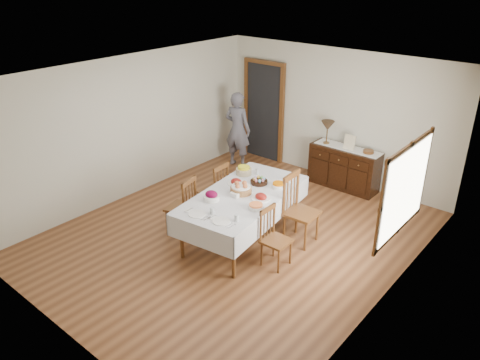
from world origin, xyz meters
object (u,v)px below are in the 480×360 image
Objects in this scene: chair_left_near at (183,205)px; chair_right_far at (299,208)px; dining_table at (243,199)px; chair_left_far at (216,189)px; person at (238,127)px; table_lamp at (328,126)px; sideboard at (344,168)px; chair_right_near at (274,237)px.

chair_right_far reaches higher than chair_left_near.
dining_table is 0.91m from chair_left_far.
person is 1.96m from table_lamp.
table_lamp is at bearing -175.56° from sideboard.
table_lamp reaches higher than chair_right_far.
chair_left_far is 1.73m from chair_right_near.
chair_left_far is at bearing 94.55° from chair_right_far.
chair_left_near is 0.72× the size of sideboard.
chair_left_far is at bearing 70.96° from chair_right_near.
chair_left_far reaches higher than sideboard.
chair_left_far is 0.72× the size of sideboard.
table_lamp is at bearing 84.88° from dining_table.
chair_right_near is at bearing -176.90° from chair_right_far.
sideboard is (1.16, 2.42, -0.08)m from chair_left_far.
chair_left_near is at bearing 119.09° from chair_right_far.
chair_right_far reaches higher than dining_table.
chair_right_far is 2.40m from table_lamp.
chair_left_near is 3.32m from table_lamp.
table_lamp is (-0.42, -0.03, 0.76)m from sideboard.
chair_left_far is 0.56× the size of person.
chair_left_near is at bearing -103.25° from table_lamp.
chair_right_far is at bearing 138.52° from person.
chair_left_far is 1.57m from chair_right_far.
person is at bearing -168.08° from sideboard.
chair_left_near is at bearing -109.95° from sideboard.
chair_right_far reaches higher than sideboard.
person is (-1.98, 2.22, 0.17)m from dining_table.
chair_left_near is at bearing -2.93° from chair_left_far.
chair_right_far is 0.83× the size of sideboard.
table_lamp is (1.88, 0.45, 0.31)m from person.
dining_table is 2.71m from table_lamp.
chair_right_near is (1.64, -0.55, -0.04)m from chair_left_far.
sideboard is (1.16, 3.20, -0.09)m from chair_left_near.
chair_right_near is at bearing 129.37° from person.
chair_left_far is 2.69m from sideboard.
chair_right_far is at bearing 94.87° from chair_left_far.
person is at bearing 47.54° from chair_right_near.
chair_left_far is 2.12× the size of table_lamp.
dining_table is at bearing -96.71° from sideboard.
chair_right_near is (0.80, -0.27, -0.24)m from dining_table.
person is (-2.69, 1.73, 0.29)m from chair_right_far.
chair_right_near is 1.95× the size of table_lamp.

